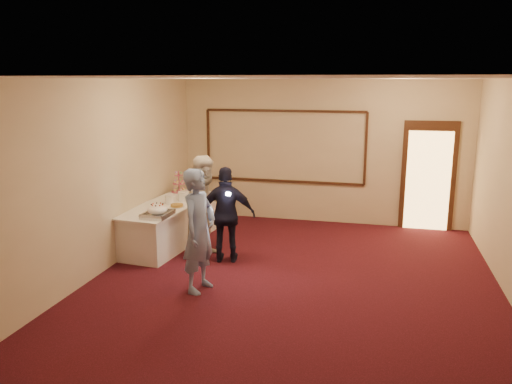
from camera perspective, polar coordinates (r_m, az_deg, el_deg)
floor at (r=7.61m, az=4.17°, el=-10.35°), size 7.00×7.00×0.00m
room_walls at (r=7.07m, az=4.43°, el=4.94°), size 6.04×7.04×3.02m
wall_molding at (r=10.66m, az=3.24°, el=5.22°), size 3.45×0.04×1.55m
doorway at (r=10.59m, az=19.08°, el=1.65°), size 1.05×0.07×2.20m
buffet_table at (r=9.34m, az=-9.87°, el=-3.60°), size 1.20×2.54×0.77m
pavlova_tray at (r=8.39m, az=-11.19°, el=-2.18°), size 0.43×0.59×0.21m
cupcake_stand at (r=10.16m, az=-8.80°, el=0.93°), size 0.32×0.32×0.46m
plate_stack_a at (r=9.24m, az=-9.83°, el=-0.84°), size 0.18×0.18×0.15m
plate_stack_b at (r=9.41m, az=-8.30°, el=-0.48°), size 0.21×0.21×0.17m
tart at (r=8.96m, az=-9.02°, el=-1.56°), size 0.26×0.26×0.05m
man at (r=7.12m, az=-6.52°, el=-4.41°), size 0.55×0.72×1.78m
woman at (r=8.52m, az=-5.69°, el=-1.66°), size 1.00×1.07×1.75m
guest at (r=8.25m, az=-3.35°, el=-2.63°), size 1.00×0.58×1.60m
camera_flash at (r=7.90m, az=-3.19°, el=-0.22°), size 0.08×0.06×0.05m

